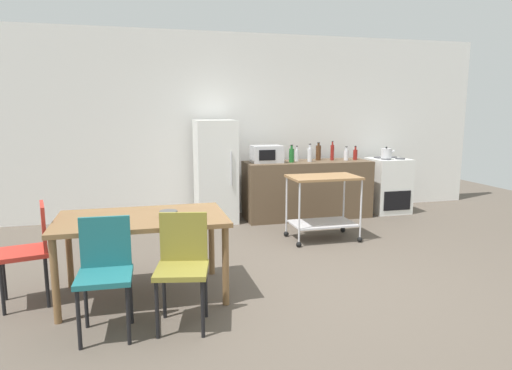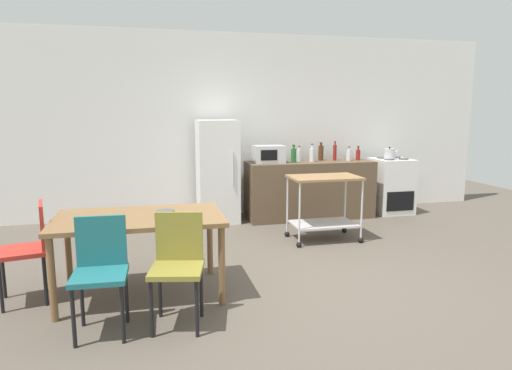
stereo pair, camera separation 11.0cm
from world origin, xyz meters
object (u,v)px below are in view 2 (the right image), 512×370
chair_teal (100,267)px  bottle_soda (358,154)px  stove_oven (391,186)px  fruit_bowl (166,213)px  kitchen_cart (324,197)px  microwave (269,154)px  chair_red (29,245)px  bottle_olive_oil (349,155)px  refrigerator (218,171)px  bottle_soy_sauce (299,155)px  bottle_wine (321,153)px  kettle (389,154)px  bottle_sparkling_water (335,152)px  chair_olive (178,261)px  dining_table (140,224)px  bottle_vinegar (294,155)px  bottle_hot_sauce (312,154)px

chair_teal → bottle_soda: bottle_soda is taller
stove_oven → fruit_bowl: size_ratio=5.69×
kitchen_cart → microwave: size_ratio=1.98×
chair_red → bottle_olive_oil: bottle_olive_oil is taller
chair_teal → kitchen_cart: size_ratio=0.98×
chair_teal → refrigerator: size_ratio=0.57×
bottle_soy_sauce → bottle_wine: size_ratio=0.84×
kettle → chair_red: bearing=-154.2°
bottle_sparkling_water → kettle: bottle_sparkling_water is taller
refrigerator → bottle_wine: bearing=-0.0°
chair_olive → chair_teal: bearing=-168.7°
bottle_wine → stove_oven: bearing=-3.7°
dining_table → refrigerator: 2.84m
dining_table → bottle_vinegar: bottle_vinegar is taller
bottle_hot_sauce → fruit_bowl: size_ratio=1.72×
chair_red → bottle_wine: 4.54m
kettle → chair_teal: bearing=-143.7°
kitchen_cart → bottle_wine: bearing=70.4°
bottle_vinegar → fruit_bowl: (-2.04, -2.52, -0.23)m
bottle_vinegar → bottle_hot_sauce: 0.31m
kettle → bottle_soda: bearing=170.9°
bottle_soy_sauce → kettle: (1.49, -0.14, 0.00)m
chair_red → bottle_wine: bottle_wine is taller
stove_oven → bottle_olive_oil: size_ratio=4.14×
chair_teal → bottle_soda: (3.67, 3.16, 0.47)m
chair_red → fruit_bowl: (1.19, -0.16, 0.26)m
chair_olive → kitchen_cart: size_ratio=0.98×
bottle_soda → kettle: bottle_soda is taller
refrigerator → fruit_bowl: 2.83m
microwave → bottle_hot_sauce: bottle_hot_sauce is taller
microwave → bottle_soda: bearing=-0.3°
bottle_sparkling_water → microwave: bearing=-178.2°
refrigerator → bottle_soy_sauce: bearing=-1.9°
microwave → bottle_soda: (1.49, -0.01, -0.04)m
chair_red → stove_oven: 5.54m
refrigerator → bottle_soda: 2.28m
stove_oven → dining_table: bearing=-147.8°
refrigerator → bottle_hot_sauce: size_ratio=5.58×
bottle_soy_sauce → bottle_sparkling_water: bottle_sparkling_water is taller
microwave → bottle_vinegar: (0.38, -0.08, -0.02)m
refrigerator → kitchen_cart: 1.80m
bottle_hot_sauce → bottle_sparkling_water: bearing=12.6°
dining_table → refrigerator: size_ratio=0.97×
refrigerator → bottle_soy_sauce: refrigerator is taller
chair_olive → bottle_sparkling_water: size_ratio=2.90×
chair_teal → fruit_bowl: chair_teal is taller
microwave → bottle_vinegar: 0.39m
microwave → bottle_soy_sauce: size_ratio=1.90×
bottle_vinegar → bottle_olive_oil: size_ratio=1.22×
stove_oven → chair_olive: bearing=-139.5°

